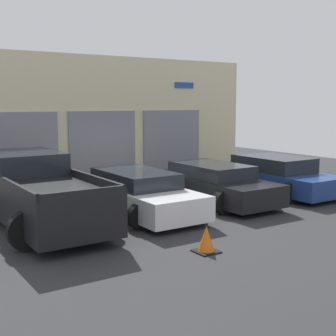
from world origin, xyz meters
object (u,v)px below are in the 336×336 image
Objects in this scene: pickup_truck at (38,192)px; sedan_white at (137,193)px; sedan_side at (213,184)px; van_right at (275,176)px; traffic_cone at (206,240)px.

pickup_truck is 1.12× the size of sedan_white.
van_right reaches higher than sedan_side.
pickup_truck is 9.46× the size of traffic_cone.
pickup_truck is 1.15× the size of sedan_side.
pickup_truck reaches higher than sedan_white.
sedan_white is at bearing -179.96° from van_right.
pickup_truck is 1.14× the size of van_right.
van_right is (5.34, 0.00, 0.02)m from sedan_white.
van_right is (8.01, -0.23, -0.25)m from pickup_truck.
traffic_cone is (-3.17, -3.73, -0.32)m from sedan_side.
pickup_truck is at bearing 174.99° from sedan_white.
van_right is at bearing 0.04° from sedan_white.
sedan_white is at bearing 179.98° from sedan_side.
traffic_cone is at bearing -61.33° from pickup_truck.
van_right reaches higher than traffic_cone.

